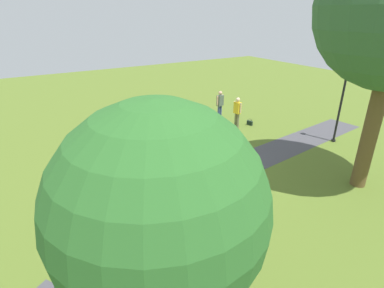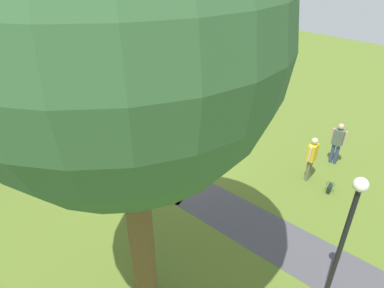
% 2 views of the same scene
% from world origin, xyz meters
% --- Properties ---
extents(ground_plane, '(48.00, 48.00, 0.00)m').
position_xyz_m(ground_plane, '(0.00, 0.00, 0.00)').
color(ground_plane, '#556C25').
extents(footpath_segment_near, '(8.13, 2.53, 0.01)m').
position_xyz_m(footpath_segment_near, '(-6.02, 0.55, 0.00)').
color(footpath_segment_near, '#46454A').
rests_on(footpath_segment_near, ground).
extents(footpath_segment_mid, '(8.07, 4.37, 0.01)m').
position_xyz_m(footpath_segment_mid, '(1.69, 2.40, 0.00)').
color(footpath_segment_mid, '#46454A').
rests_on(footpath_segment_mid, ground).
extents(young_tree_near_path, '(3.12, 3.12, 4.78)m').
position_xyz_m(young_tree_near_path, '(4.23, 6.07, 3.21)').
color(young_tree_near_path, brown).
rests_on(young_tree_near_path, ground).
extents(lamp_post, '(0.28, 0.28, 3.50)m').
position_xyz_m(lamp_post, '(-7.09, 1.44, 2.16)').
color(lamp_post, black).
rests_on(lamp_post, ground).
extents(lawn_boulder, '(1.80, 1.33, 0.78)m').
position_xyz_m(lawn_boulder, '(2.21, -4.84, 0.39)').
color(lawn_boulder, gray).
rests_on(lawn_boulder, ground).
extents(woman_with_handbag, '(0.28, 0.52, 1.65)m').
position_xyz_m(woman_with_handbag, '(-4.30, -2.48, 0.96)').
color(woman_with_handbag, '#646444').
rests_on(woman_with_handbag, ground).
extents(man_near_boulder, '(0.51, 0.30, 1.64)m').
position_xyz_m(man_near_boulder, '(-4.38, -4.13, 0.95)').
color(man_near_boulder, navy).
rests_on(man_near_boulder, ground).
extents(handbag_on_grass, '(0.33, 0.34, 0.31)m').
position_xyz_m(handbag_on_grass, '(-5.17, -2.40, 0.14)').
color(handbag_on_grass, black).
rests_on(handbag_on_grass, ground).
extents(backpack_by_boulder, '(0.35, 0.35, 0.40)m').
position_xyz_m(backpack_by_boulder, '(2.48, -5.69, 0.19)').
color(backpack_by_boulder, black).
rests_on(backpack_by_boulder, ground).
extents(frisbee_on_grass, '(0.22, 0.22, 0.02)m').
position_xyz_m(frisbee_on_grass, '(-1.82, -1.02, 0.01)').
color(frisbee_on_grass, white).
rests_on(frisbee_on_grass, ground).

